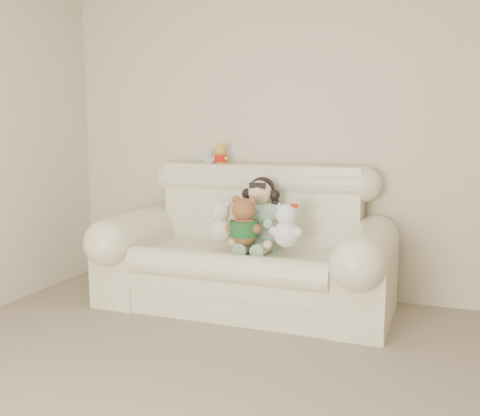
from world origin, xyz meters
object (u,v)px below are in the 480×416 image
Objects in this scene: seated_child at (260,213)px; brown_teddy at (244,216)px; white_cat at (287,221)px; cream_teddy at (221,218)px; sofa at (245,238)px.

seated_child is 1.35× the size of brown_teddy.
cream_teddy is (-0.49, 0.00, -0.01)m from white_cat.
sofa is at bearing -145.88° from seated_child.
sofa is 5.21× the size of brown_teddy.
sofa is at bearing 116.60° from brown_teddy.
cream_teddy is at bearing -148.66° from seated_child.
seated_child reaches higher than white_cat.
white_cat reaches higher than cream_teddy.
white_cat is (0.25, -0.19, -0.01)m from seated_child.
seated_child is at bearing 87.16° from brown_teddy.
seated_child is (0.09, 0.08, 0.18)m from sofa.
brown_teddy is at bearing -25.49° from cream_teddy.
cream_teddy is at bearing -143.08° from sofa.
sofa reaches higher than seated_child.
brown_teddy is at bearing -71.88° from sofa.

